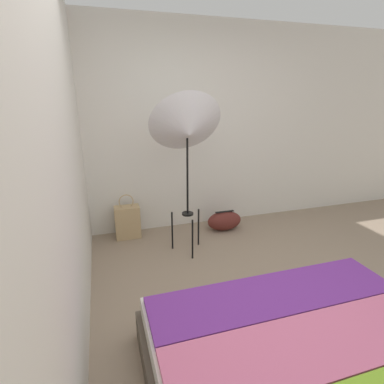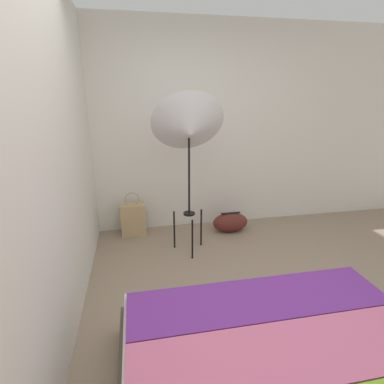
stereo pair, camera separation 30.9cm
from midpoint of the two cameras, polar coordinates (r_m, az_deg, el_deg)
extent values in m
plane|color=gray|center=(2.53, 9.96, -25.60)|extent=(14.00, 14.00, 0.00)
cube|color=silver|center=(3.90, -3.64, 11.74)|extent=(8.00, 0.05, 2.60)
cube|color=silver|center=(2.66, -25.34, 7.01)|extent=(0.05, 8.00, 2.60)
cube|color=#D6668E|center=(1.99, 18.40, -26.02)|extent=(1.79, 0.45, 0.04)
cube|color=#702D8E|center=(2.28, 11.46, -18.79)|extent=(1.79, 0.45, 0.04)
cylinder|color=black|center=(3.29, -2.63, -9.08)|extent=(0.02, 0.02, 0.46)
cylinder|color=black|center=(3.50, -6.34, -7.40)|extent=(0.02, 0.02, 0.46)
cylinder|color=black|center=(3.57, -1.25, -6.79)|extent=(0.02, 0.02, 0.46)
cylinder|color=black|center=(3.36, -3.48, -4.19)|extent=(0.13, 0.13, 0.02)
cylinder|color=black|center=(3.21, -3.64, 3.59)|extent=(0.02, 0.02, 0.94)
cone|color=silver|center=(3.12, -3.82, 11.95)|extent=(0.77, 0.61, 0.74)
cube|color=tan|center=(3.88, -14.42, -5.62)|extent=(0.31, 0.17, 0.41)
torus|color=tan|center=(3.78, -14.75, -1.80)|extent=(0.18, 0.01, 0.18)
ellipsoid|color=#5B231E|center=(4.01, 3.98, -5.53)|extent=(0.46, 0.25, 0.25)
cube|color=black|center=(3.96, 4.03, -3.79)|extent=(0.26, 0.04, 0.01)
camera|label=1|loc=(0.15, -92.86, -0.94)|focal=28.00mm
camera|label=2|loc=(0.15, 87.14, 0.94)|focal=28.00mm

